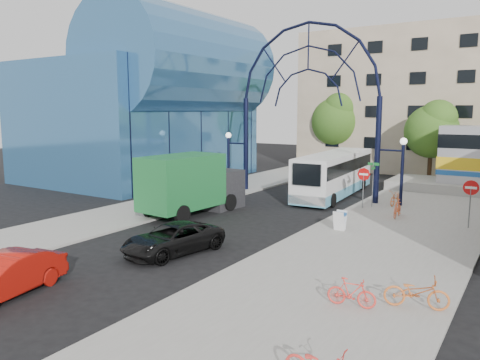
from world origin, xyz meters
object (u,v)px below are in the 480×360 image
Objects in this scene: bike_near_b at (397,208)px; tree_north_a at (433,128)px; do_not_enter_sign at (471,192)px; green_truck at (193,184)px; black_suv at (173,239)px; bike_far_a at (416,292)px; red_sedan at (5,276)px; city_bus at (334,174)px; gateway_arch at (308,74)px; tree_north_b at (338,119)px; stop_sign at (364,178)px; sandwich_board at (340,218)px; bike_near_a at (396,198)px; street_name_sign at (373,175)px; bike_far_b at (351,293)px.

tree_north_a is at bearing 92.36° from bike_near_b.
green_truck is at bearing -162.25° from do_not_enter_sign.
green_truck is 1.56× the size of black_suv.
bike_near_b is 0.87× the size of bike_far_a.
city_bus is at bearing 74.63° from red_sedan.
city_bus is 6.77× the size of bike_near_b.
gateway_arch is 20.75m from bike_far_a.
black_suv is 2.42× the size of bike_far_a.
tree_north_b is 4.78× the size of bike_near_b.
bike_near_b is at bearing -85.70° from tree_north_a.
tree_north_a is at bearing 62.83° from gateway_arch.
sandwich_board is at bearing -82.43° from stop_sign.
bike_near_b is (1.68, 4.53, -0.12)m from sandwich_board.
red_sedan is 13.22m from bike_far_a.
do_not_enter_sign is at bearing 46.71° from red_sedan.
tree_north_a is 3.65× the size of bike_far_a.
do_not_enter_sign reaches higher than red_sedan.
stop_sign is 1.38× the size of bike_near_a.
bike_near_b is (2.08, -2.09, -1.51)m from street_name_sign.
gateway_arch reaches higher than bike_near_a.
tree_north_b is 4.41× the size of bike_near_a.
bike_far_b is at bearing -97.83° from do_not_enter_sign.
bike_far_b is at bearing 104.35° from bike_far_a.
green_truck reaches higher than do_not_enter_sign.
bike_near_a is at bearing 0.00° from gateway_arch.
sandwich_board is 4.83m from bike_near_b.
stop_sign is 0.89× the size of street_name_sign.
stop_sign is 0.35× the size of green_truck.
do_not_enter_sign is 1.48× the size of bike_near_b.
tree_north_a reaches higher than bike_near_a.
tree_north_a is 34.66m from red_sedan.
bike_near_b is at bearing -69.64° from bike_near_a.
black_suv is at bearing 71.73° from bike_far_b.
bike_far_a reaches higher than bike_near_b.
sandwich_board is at bearing -91.50° from tree_north_a.
street_name_sign is at bearing 6.83° from bike_far_a.
gateway_arch is 7.52× the size of bike_near_a.
gateway_arch is 11.32m from bike_near_b.
tree_north_a is 3.86× the size of bike_near_a.
green_truck reaches higher than street_name_sign.
red_sedan reaches higher than bike_far_b.
bike_near_b is at bearing -31.04° from stop_sign.
green_truck is 3.76× the size of bike_far_a.
stop_sign is at bearing 64.46° from red_sedan.
gateway_arch reaches higher than black_suv.
green_truck is at bearing -88.77° from tree_north_b.
stop_sign is 6.51m from do_not_enter_sign.
gateway_arch is at bearing 164.93° from street_name_sign.
gateway_arch is at bearing 20.69° from bike_far_b.
stop_sign is 0.22× the size of city_bus.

